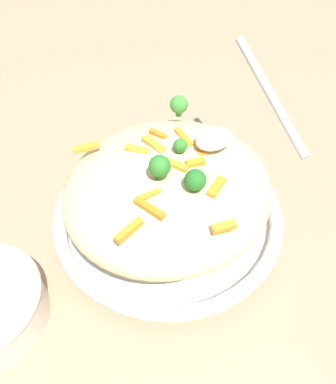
% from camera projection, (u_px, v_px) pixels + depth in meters
% --- Properties ---
extents(ground_plane, '(2.40, 2.40, 0.00)m').
position_uv_depth(ground_plane, '(168.00, 224.00, 0.59)').
color(ground_plane, '#9E7F60').
extents(serving_bowl, '(0.33, 0.33, 0.04)m').
position_uv_depth(serving_bowl, '(168.00, 215.00, 0.57)').
color(serving_bowl, silver).
rests_on(serving_bowl, ground_plane).
extents(pasta_mound, '(0.29, 0.27, 0.09)m').
position_uv_depth(pasta_mound, '(168.00, 189.00, 0.53)').
color(pasta_mound, '#DBC689').
rests_on(pasta_mound, serving_bowl).
extents(carrot_piece_0, '(0.04, 0.02, 0.01)m').
position_uv_depth(carrot_piece_0, '(217.00, 187.00, 0.47)').
color(carrot_piece_0, orange).
rests_on(carrot_piece_0, pasta_mound).
extents(carrot_piece_1, '(0.02, 0.03, 0.01)m').
position_uv_depth(carrot_piece_1, '(158.00, 134.00, 0.54)').
color(carrot_piece_1, orange).
rests_on(carrot_piece_1, pasta_mound).
extents(carrot_piece_2, '(0.03, 0.02, 0.01)m').
position_uv_depth(carrot_piece_2, '(195.00, 163.00, 0.49)').
color(carrot_piece_2, orange).
rests_on(carrot_piece_2, pasta_mound).
extents(carrot_piece_3, '(0.01, 0.04, 0.01)m').
position_uv_depth(carrot_piece_3, '(184.00, 137.00, 0.53)').
color(carrot_piece_3, orange).
rests_on(carrot_piece_3, pasta_mound).
extents(carrot_piece_4, '(0.02, 0.03, 0.01)m').
position_uv_depth(carrot_piece_4, '(200.00, 148.00, 0.52)').
color(carrot_piece_4, orange).
rests_on(carrot_piece_4, pasta_mound).
extents(carrot_piece_5, '(0.04, 0.02, 0.01)m').
position_uv_depth(carrot_piece_5, '(129.00, 230.00, 0.43)').
color(carrot_piece_5, orange).
rests_on(carrot_piece_5, pasta_mound).
extents(carrot_piece_6, '(0.03, 0.01, 0.01)m').
position_uv_depth(carrot_piece_6, '(149.00, 195.00, 0.46)').
color(carrot_piece_6, orange).
rests_on(carrot_piece_6, pasta_mound).
extents(carrot_piece_7, '(0.02, 0.04, 0.01)m').
position_uv_depth(carrot_piece_7, '(154.00, 144.00, 0.52)').
color(carrot_piece_7, orange).
rests_on(carrot_piece_7, pasta_mound).
extents(carrot_piece_8, '(0.02, 0.03, 0.01)m').
position_uv_depth(carrot_piece_8, '(176.00, 165.00, 0.49)').
color(carrot_piece_8, orange).
rests_on(carrot_piece_8, pasta_mound).
extents(carrot_piece_9, '(0.04, 0.02, 0.01)m').
position_uv_depth(carrot_piece_9, '(86.00, 147.00, 0.52)').
color(carrot_piece_9, orange).
rests_on(carrot_piece_9, pasta_mound).
extents(carrot_piece_10, '(0.02, 0.04, 0.01)m').
position_uv_depth(carrot_piece_10, '(149.00, 208.00, 0.45)').
color(carrot_piece_10, orange).
rests_on(carrot_piece_10, pasta_mound).
extents(carrot_piece_11, '(0.03, 0.02, 0.01)m').
position_uv_depth(carrot_piece_11, '(223.00, 227.00, 0.43)').
color(carrot_piece_11, orange).
rests_on(carrot_piece_11, pasta_mound).
extents(carrot_piece_12, '(0.03, 0.03, 0.01)m').
position_uv_depth(carrot_piece_12, '(137.00, 150.00, 0.52)').
color(carrot_piece_12, orange).
rests_on(carrot_piece_12, pasta_mound).
extents(broccoli_floret_0, '(0.03, 0.03, 0.03)m').
position_uv_depth(broccoli_floret_0, '(195.00, 180.00, 0.46)').
color(broccoli_floret_0, '#205B1C').
rests_on(broccoli_floret_0, pasta_mound).
extents(broccoli_floret_1, '(0.03, 0.03, 0.03)m').
position_uv_depth(broccoli_floret_1, '(179.00, 105.00, 0.56)').
color(broccoli_floret_1, '#377928').
rests_on(broccoli_floret_1, pasta_mound).
extents(broccoli_floret_2, '(0.03, 0.03, 0.04)m').
position_uv_depth(broccoli_floret_2, '(160.00, 167.00, 0.46)').
color(broccoli_floret_2, '#296820').
rests_on(broccoli_floret_2, pasta_mound).
extents(broccoli_floret_3, '(0.02, 0.02, 0.02)m').
position_uv_depth(broccoli_floret_3, '(180.00, 146.00, 0.50)').
color(broccoli_floret_3, '#296820').
rests_on(broccoli_floret_3, pasta_mound).
extents(serving_spoon, '(0.13, 0.18, 0.09)m').
position_uv_depth(serving_spoon, '(236.00, 121.00, 0.51)').
color(serving_spoon, '#B7B7BC').
rests_on(serving_spoon, pasta_mound).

